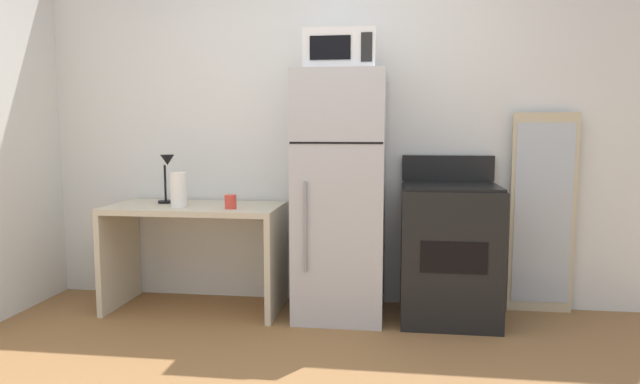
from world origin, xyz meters
The scene contains 9 objects.
wall_back_white centered at (0.00, 1.70, 1.30)m, with size 5.00×0.10×2.60m, color silver.
desk centered at (-0.94, 1.33, 0.53)m, with size 1.21×0.61×0.75m.
desk_lamp centered at (-1.17, 1.40, 0.99)m, with size 0.14×0.12×0.35m.
paper_towel_roll centered at (-1.02, 1.22, 0.87)m, with size 0.11×0.11×0.24m, color white.
coffee_mug centered at (-0.64, 1.19, 0.80)m, with size 0.08×0.08×0.10m, color #D83F33.
refrigerator centered at (0.09, 1.33, 0.83)m, with size 0.60×0.63×1.67m.
microwave centered at (0.09, 1.31, 1.80)m, with size 0.46×0.35×0.26m.
oven_range centered at (0.83, 1.33, 0.47)m, with size 0.64×0.61×1.10m.
leaning_mirror centered at (1.48, 1.59, 0.70)m, with size 0.44×0.03×1.40m.
Camera 1 is at (0.47, -2.49, 1.29)m, focal length 31.84 mm.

